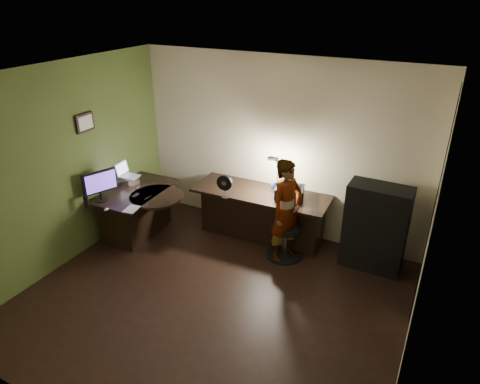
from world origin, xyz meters
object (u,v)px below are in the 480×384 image
at_px(desk_left, 138,212).
at_px(cabinet, 375,227).
at_px(person, 286,211).
at_px(monitor, 100,190).
at_px(office_chair, 286,227).
at_px(desk_right, 260,215).

relative_size(desk_left, cabinet, 1.06).
height_order(desk_left, person, person).
xyz_separation_m(cabinet, person, (-1.14, -0.37, 0.14)).
xyz_separation_m(monitor, office_chair, (2.49, 0.92, -0.43)).
distance_m(desk_left, monitor, 0.75).
height_order(office_chair, person, person).
xyz_separation_m(desk_left, monitor, (-0.22, -0.47, 0.53)).
height_order(desk_left, desk_right, desk_right).
relative_size(desk_left, desk_right, 0.63).
height_order(monitor, office_chair, monitor).
distance_m(monitor, office_chair, 2.69).
bearing_deg(monitor, desk_left, 86.80).
relative_size(monitor, person, 0.33).
bearing_deg(person, desk_left, 120.24).
xyz_separation_m(cabinet, monitor, (-3.65, -1.25, 0.30)).
relative_size(desk_left, monitor, 2.56).
relative_size(desk_right, monitor, 4.08).
xyz_separation_m(desk_right, office_chair, (0.53, -0.30, 0.08)).
bearing_deg(desk_right, office_chair, -31.70).
xyz_separation_m(office_chair, person, (0.02, -0.05, 0.28)).
distance_m(office_chair, person, 0.29).
distance_m(desk_right, monitor, 2.37).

